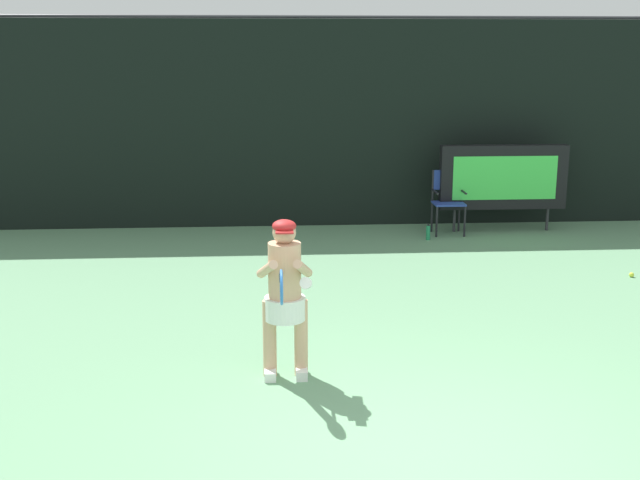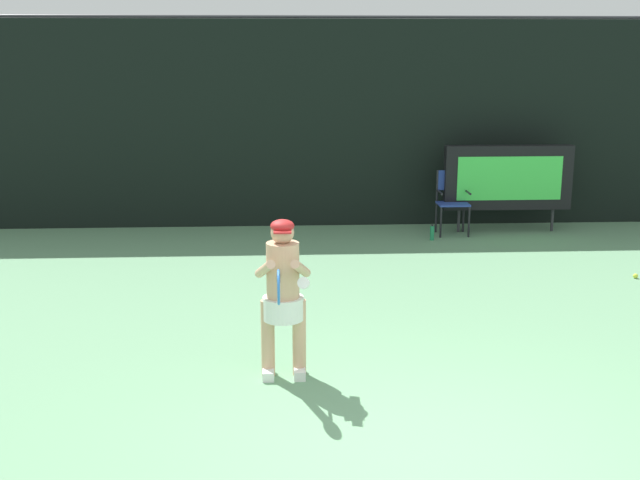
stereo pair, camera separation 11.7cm
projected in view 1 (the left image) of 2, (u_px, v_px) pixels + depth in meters
ground at (432, 476)px, 5.77m from camera, size 18.00×22.00×0.03m
backdrop_screen at (334, 124)px, 13.78m from camera, size 18.00×0.12×3.66m
scoreboard at (503, 177)px, 13.46m from camera, size 2.20×0.21×1.50m
umpire_chair at (448, 198)px, 13.36m from camera, size 0.52×0.44×1.08m
water_bottle at (428, 233)px, 13.00m from camera, size 0.07×0.07×0.27m
tennis_player at (285, 291)px, 7.36m from camera, size 0.54×0.62×1.54m
tennis_racket at (281, 287)px, 6.81m from camera, size 0.03×0.60×0.31m
tennis_ball_loose at (632, 275)px, 10.86m from camera, size 0.07×0.07×0.07m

